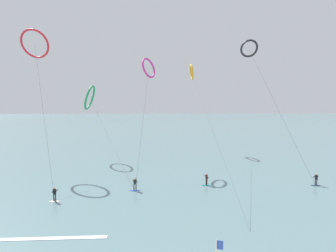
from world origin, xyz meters
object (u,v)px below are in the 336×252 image
at_px(surfer_teal, 207,180).
at_px(kite_charcoal, 249,49).
at_px(surfer_ivory, 55,195).
at_px(kite_amber, 192,72).
at_px(kite_magenta, 149,68).
at_px(surfer_navy, 316,180).
at_px(surfer_cobalt, 135,185).
at_px(kite_emerald, 90,98).
at_px(kite_crimson, 35,44).

distance_m(surfer_teal, kite_charcoal, 25.89).
bearing_deg(surfer_ivory, kite_charcoal, -121.14).
distance_m(surfer_teal, kite_amber, 33.04).
xyz_separation_m(surfer_ivory, kite_magenta, (10.06, 17.80, 16.52)).
height_order(surfer_navy, kite_charcoal, kite_charcoal).
bearing_deg(kite_amber, surfer_teal, 178.35).
distance_m(surfer_cobalt, kite_emerald, 25.45).
bearing_deg(kite_magenta, surfer_ivory, -178.76).
height_order(surfer_teal, kite_emerald, kite_emerald).
bearing_deg(kite_amber, kite_magenta, 149.48).
xyz_separation_m(surfer_teal, kite_magenta, (-8.47, 12.34, 16.52)).
xyz_separation_m(surfer_cobalt, kite_crimson, (-18.70, 14.55, 20.68)).
bearing_deg(kite_charcoal, surfer_navy, -32.17).
height_order(kite_emerald, kite_crimson, kite_crimson).
relative_size(surfer_ivory, kite_crimson, 0.07).
distance_m(kite_emerald, kite_charcoal, 31.61).
height_order(kite_emerald, kite_amber, kite_amber).
relative_size(kite_emerald, kite_amber, 0.52).
relative_size(surfer_teal, kite_emerald, 0.08).
bearing_deg(kite_emerald, kite_crimson, -55.88).
height_order(surfer_navy, kite_amber, kite_amber).
height_order(surfer_cobalt, kite_emerald, kite_emerald).
bearing_deg(kite_amber, surfer_navy, -153.42).
height_order(surfer_cobalt, kite_amber, kite_amber).
relative_size(kite_emerald, kite_charcoal, 1.00).
bearing_deg(kite_charcoal, kite_amber, 156.22).
bearing_deg(surfer_cobalt, kite_crimson, -59.34).
xyz_separation_m(surfer_teal, kite_emerald, (-20.48, 18.04, 11.39)).
relative_size(kite_magenta, kite_charcoal, 0.85).
distance_m(surfer_navy, kite_emerald, 41.55).
height_order(surfer_navy, surfer_cobalt, same).
bearing_deg(surfer_teal, kite_charcoal, 128.85).
height_order(kite_emerald, kite_magenta, kite_magenta).
distance_m(surfer_navy, kite_crimson, 49.71).
bearing_deg(kite_magenta, surfer_navy, -87.61).
distance_m(surfer_navy, surfer_cobalt, 24.67).
relative_size(surfer_cobalt, kite_emerald, 0.08).
distance_m(kite_magenta, kite_crimson, 20.26).
bearing_deg(surfer_ivory, surfer_navy, -146.11).
bearing_deg(kite_amber, kite_emerald, 115.22).
bearing_deg(kite_emerald, kite_magenta, 63.90).
bearing_deg(kite_magenta, surfer_cobalt, -153.82).
distance_m(surfer_ivory, surfer_teal, 19.32).
bearing_deg(surfer_navy, kite_amber, 16.45).
bearing_deg(surfer_navy, kite_emerald, 52.49).
bearing_deg(kite_charcoal, kite_magenta, -141.38).
relative_size(surfer_ivory, surfer_cobalt, 1.00).
distance_m(surfer_navy, kite_charcoal, 24.87).
bearing_deg(kite_emerald, surfer_navy, 61.97).
distance_m(kite_amber, kite_magenta, 18.28).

